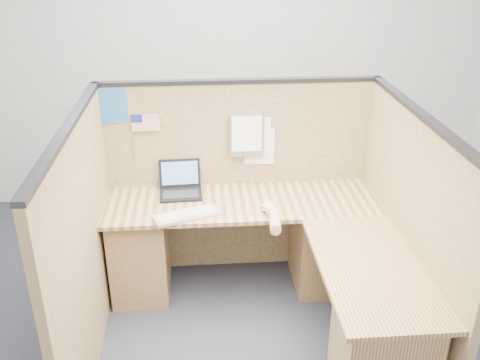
{
  "coord_description": "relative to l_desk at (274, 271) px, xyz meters",
  "views": [
    {
      "loc": [
        -0.29,
        -2.69,
        2.48
      ],
      "look_at": [
        -0.03,
        0.5,
        0.98
      ],
      "focal_mm": 40.0,
      "sensor_mm": 36.0,
      "label": 1
    }
  ],
  "objects": [
    {
      "name": "floor",
      "position": [
        -0.18,
        -0.29,
        -0.39
      ],
      "size": [
        5.0,
        5.0,
        0.0
      ],
      "primitive_type": "plane",
      "color": "#1E212A",
      "rests_on": "ground"
    },
    {
      "name": "wall_back",
      "position": [
        -0.18,
        1.96,
        1.01
      ],
      "size": [
        5.0,
        0.0,
        5.0
      ],
      "primitive_type": "plane",
      "rotation": [
        1.57,
        0.0,
        0.0
      ],
      "color": "#A4A6AA",
      "rests_on": "floor"
    },
    {
      "name": "cubicle_partitions",
      "position": [
        -0.18,
        0.14,
        0.38
      ],
      "size": [
        2.06,
        1.83,
        1.53
      ],
      "color": "brown",
      "rests_on": "floor"
    },
    {
      "name": "l_desk",
      "position": [
        0.0,
        0.0,
        0.0
      ],
      "size": [
        1.95,
        1.75,
        0.73
      ],
      "color": "brown",
      "rests_on": "floor"
    },
    {
      "name": "laptop",
      "position": [
        -0.62,
        0.57,
        0.39
      ],
      "size": [
        0.31,
        0.3,
        0.22
      ],
      "rotation": [
        0.0,
        0.0,
        0.04
      ],
      "color": "black",
      "rests_on": "l_desk"
    },
    {
      "name": "keyboard",
      "position": [
        -0.58,
        0.19,
        0.35
      ],
      "size": [
        0.46,
        0.28,
        0.03
      ],
      "rotation": [
        0.0,
        0.0,
        0.33
      ],
      "color": "#9F907B",
      "rests_on": "l_desk"
    },
    {
      "name": "mouse",
      "position": [
        -0.02,
        0.22,
        0.36
      ],
      "size": [
        0.12,
        0.1,
        0.04
      ],
      "primitive_type": "ellipsoid",
      "rotation": [
        0.0,
        0.0,
        0.33
      ],
      "color": "#BBBABF",
      "rests_on": "l_desk"
    },
    {
      "name": "hand_forearm",
      "position": [
        -0.01,
        0.09,
        0.37
      ],
      "size": [
        0.11,
        0.38,
        0.08
      ],
      "color": "tan",
      "rests_on": "l_desk"
    },
    {
      "name": "blue_poster",
      "position": [
        -1.06,
        0.68,
        0.97
      ],
      "size": [
        0.19,
        0.01,
        0.25
      ],
      "primitive_type": "cube",
      "rotation": [
        0.0,
        0.0,
        0.04
      ],
      "color": "#235BA1",
      "rests_on": "cubicle_partitions"
    },
    {
      "name": "american_flag",
      "position": [
        -0.87,
        0.67,
        0.84
      ],
      "size": [
        0.2,
        0.01,
        0.35
      ],
      "color": "olive",
      "rests_on": "cubicle_partitions"
    },
    {
      "name": "file_holder",
      "position": [
        -0.13,
        0.66,
        0.74
      ],
      "size": [
        0.25,
        0.05,
        0.32
      ],
      "color": "slate",
      "rests_on": "cubicle_partitions"
    },
    {
      "name": "paper_left",
      "position": [
        -0.07,
        0.68,
        0.71
      ],
      "size": [
        0.24,
        0.04,
        0.31
      ],
      "primitive_type": "cube",
      "rotation": [
        0.0,
        0.0,
        -0.13
      ],
      "color": "white",
      "rests_on": "cubicle_partitions"
    },
    {
      "name": "paper_right",
      "position": [
        -0.03,
        0.68,
        0.64
      ],
      "size": [
        0.22,
        0.01,
        0.28
      ],
      "primitive_type": "cube",
      "rotation": [
        0.0,
        0.0,
        -0.05
      ],
      "color": "white",
      "rests_on": "cubicle_partitions"
    }
  ]
}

